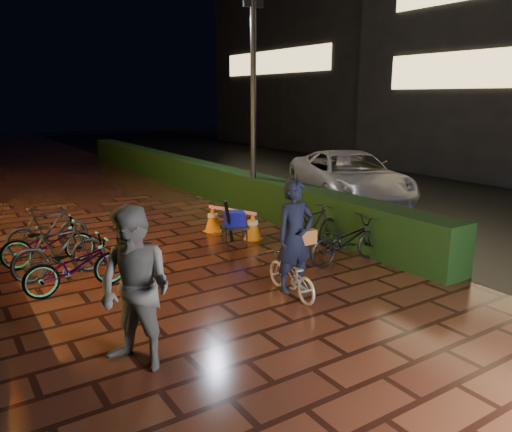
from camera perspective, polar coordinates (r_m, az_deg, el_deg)
ground at (r=8.45m, az=-2.68°, el=-7.90°), size 80.00×80.00×0.00m
asphalt_road at (r=17.80m, az=14.35°, el=3.16°), size 11.00×60.00×0.01m
hedge at (r=16.68m, az=-6.93°, el=4.54°), size 0.70×20.00×1.00m
bystander_person at (r=5.87m, az=-13.63°, el=-8.13°), size 1.10×1.18×1.92m
van at (r=15.08m, az=10.53°, el=4.41°), size 4.32×5.88×1.48m
far_buildings at (r=27.02m, az=20.22°, el=19.99°), size 9.08×31.00×14.00m
lamp_post_hedge at (r=12.98m, az=-0.31°, el=13.42°), size 0.53×0.16×5.56m
cyclist at (r=7.78m, az=4.26°, el=-4.41°), size 0.69×1.34×1.87m
traffic_barrier at (r=11.31m, az=-2.74°, el=-0.69°), size 0.86×1.50×0.62m
cart_assembly at (r=10.49m, az=-2.53°, el=-0.55°), size 0.71×0.61×1.04m
parked_bikes_storefront at (r=9.64m, az=-21.76°, el=-3.28°), size 1.82×2.99×0.97m
parked_bikes_hedge at (r=9.82m, az=8.47°, el=-2.13°), size 1.78×1.59×0.97m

